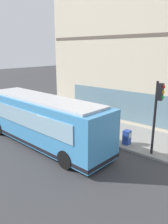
# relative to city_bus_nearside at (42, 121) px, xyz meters

# --- Properties ---
(ground) EXTENTS (120.00, 120.00, 0.00)m
(ground) POSITION_rel_city_bus_nearside_xyz_m (-0.18, -2.53, -1.55)
(ground) COLOR #38383A
(sidewalk_curb) EXTENTS (4.22, 40.00, 0.15)m
(sidewalk_curb) POSITION_rel_city_bus_nearside_xyz_m (4.53, -2.53, -1.48)
(sidewalk_curb) COLOR gray
(sidewalk_curb) RESTS_ON ground
(building_corner) EXTENTS (9.11, 16.40, 12.49)m
(building_corner) POSITION_rel_city_bus_nearside_xyz_m (11.17, -2.53, 4.68)
(building_corner) COLOR beige
(building_corner) RESTS_ON ground
(city_bus_nearside) EXTENTS (3.03, 10.15, 3.07)m
(city_bus_nearside) POSITION_rel_city_bus_nearside_xyz_m (0.00, 0.00, 0.00)
(city_bus_nearside) COLOR #3F8CC6
(city_bus_nearside) RESTS_ON ground
(traffic_light_near_corner) EXTENTS (0.32, 0.49, 4.15)m
(traffic_light_near_corner) POSITION_rel_city_bus_nearside_xyz_m (2.81, -6.27, 1.48)
(traffic_light_near_corner) COLOR black
(traffic_light_near_corner) RESTS_ON sidewalk_curb
(fire_hydrant) EXTENTS (0.35, 0.35, 0.74)m
(fire_hydrant) POSITION_rel_city_bus_nearside_xyz_m (3.30, -0.95, -1.04)
(fire_hydrant) COLOR gold
(fire_hydrant) RESTS_ON sidewalk_curb
(pedestrian_walking_along_curb) EXTENTS (0.32, 0.32, 1.74)m
(pedestrian_walking_along_curb) POSITION_rel_city_bus_nearside_xyz_m (4.30, 1.57, -0.40)
(pedestrian_walking_along_curb) COLOR silver
(pedestrian_walking_along_curb) RESTS_ON sidewalk_curb
(pedestrian_near_building_entrance) EXTENTS (0.32, 0.32, 1.77)m
(pedestrian_near_building_entrance) POSITION_rel_city_bus_nearside_xyz_m (3.99, -0.42, -0.38)
(pedestrian_near_building_entrance) COLOR #3359A5
(pedestrian_near_building_entrance) RESTS_ON sidewalk_curb
(newspaper_vending_box) EXTENTS (0.44, 0.43, 0.90)m
(newspaper_vending_box) POSITION_rel_city_bus_nearside_xyz_m (3.07, -4.40, -0.95)
(newspaper_vending_box) COLOR #263F99
(newspaper_vending_box) RESTS_ON sidewalk_curb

